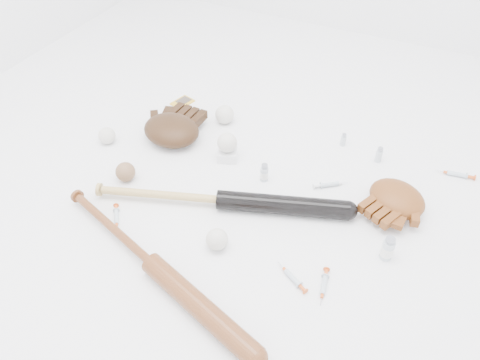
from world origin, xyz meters
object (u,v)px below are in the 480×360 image
at_px(glove_dark, 171,130).
at_px(bat_wood, 153,264).
at_px(pedestal, 227,154).
at_px(bat_dark, 220,200).

bearing_deg(glove_dark, bat_wood, -61.01).
distance_m(bat_wood, pedestal, 0.60).
xyz_separation_m(glove_dark, pedestal, (0.27, -0.01, -0.03)).
bearing_deg(glove_dark, bat_dark, -33.29).
relative_size(bat_wood, pedestal, 12.39).
xyz_separation_m(bat_dark, bat_wood, (-0.06, -0.34, -0.00)).
xyz_separation_m(bat_dark, pedestal, (-0.10, 0.25, -0.01)).
bearing_deg(bat_wood, pedestal, 111.80).
distance_m(bat_wood, glove_dark, 0.68).
bearing_deg(pedestal, glove_dark, 178.26).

